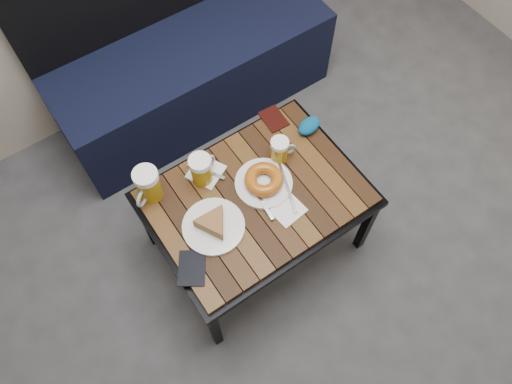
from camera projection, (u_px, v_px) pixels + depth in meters
bench at (190, 66)px, 2.52m from camera, size 1.40×0.50×0.95m
cafe_table at (256, 201)px, 1.98m from camera, size 0.84×0.62×0.47m
beer_mug_left at (148, 185)px, 1.88m from camera, size 0.14×0.13×0.15m
beer_mug_centre at (202, 169)px, 1.92m from camera, size 0.13×0.11×0.14m
beer_mug_right at (280, 150)px, 1.97m from camera, size 0.11×0.09×0.12m
plate_pie at (213, 224)px, 1.85m from camera, size 0.24×0.24×0.07m
plate_bagel at (264, 181)px, 1.94m from camera, size 0.23×0.29×0.06m
napkin_left at (206, 172)px, 1.99m from camera, size 0.17×0.17×0.01m
napkin_right at (288, 211)px, 1.91m from camera, size 0.13×0.11×0.01m
passport_navy at (192, 268)px, 1.80m from camera, size 0.16×0.17×0.01m
passport_burgundy at (274, 119)px, 2.11m from camera, size 0.09×0.13×0.01m
knit_pouch at (309, 126)px, 2.07m from camera, size 0.12×0.09×0.05m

